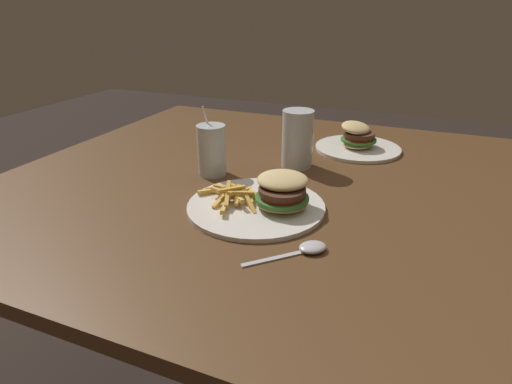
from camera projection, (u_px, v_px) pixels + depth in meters
name	position (u px, v px, depth m)	size (l,w,h in m)	color
dining_table	(277.00, 214.00, 1.16)	(1.41, 1.27, 0.74)	brown
meal_plate_near	(266.00, 199.00, 0.95)	(0.31, 0.31, 0.09)	white
beer_glass	(297.00, 140.00, 1.18)	(0.09, 0.09, 0.16)	silver
juice_glass	(212.00, 152.00, 1.13)	(0.08, 0.08, 0.18)	silver
spoon	(309.00, 248.00, 0.79)	(0.14, 0.14, 0.01)	silver
meal_plate_far	(358.00, 142.00, 1.33)	(0.26, 0.26, 0.09)	white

